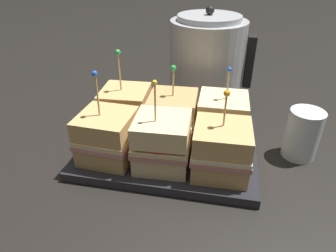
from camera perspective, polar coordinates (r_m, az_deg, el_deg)
ground_plane at (r=0.60m, az=0.00°, el=-5.49°), size 6.00×6.00×0.00m
serving_platter at (r=0.59m, az=0.00°, el=-4.79°), size 0.34×0.23×0.02m
sandwich_front_left at (r=0.55m, az=-11.46°, el=-1.94°), size 0.10×0.10×0.17m
sandwich_front_center at (r=0.52m, az=-1.13°, el=-3.05°), size 0.10×0.10×0.16m
sandwich_front_right at (r=0.51m, az=10.10°, el=-4.43°), size 0.10×0.10×0.15m
sandwich_back_left at (r=0.63m, az=-8.00°, el=2.99°), size 0.10×0.10×0.17m
sandwich_back_center at (r=0.60m, az=1.05°, el=2.06°), size 0.10×0.10×0.15m
sandwich_back_right at (r=0.60m, az=10.22°, el=1.33°), size 0.10×0.10×0.15m
kettle_steel at (r=0.77m, az=7.41°, el=12.01°), size 0.20×0.18×0.24m
drinking_glass at (r=0.62m, az=24.25°, el=-1.42°), size 0.06×0.06×0.10m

